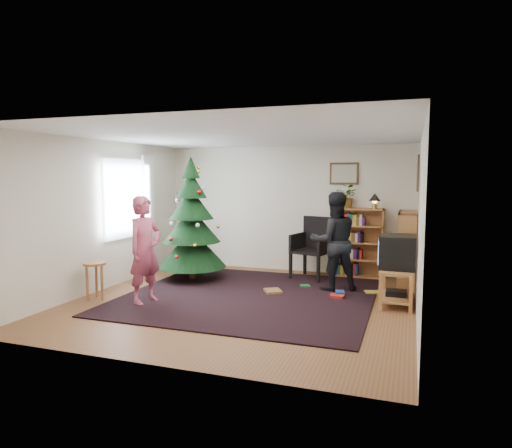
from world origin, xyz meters
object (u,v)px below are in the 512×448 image
(person_standing, at_px, (145,250))
(potted_plant, at_px, (348,196))
(crt_tv, at_px, (397,252))
(stool, at_px, (95,271))
(christmas_tree, at_px, (192,229))
(person_by_chair, at_px, (334,241))
(tv_stand, at_px, (397,283))
(picture_right, at_px, (418,173))
(bookshelf_back, at_px, (357,242))
(picture_back, at_px, (344,174))
(armchair, at_px, (313,245))
(bookshelf_right, at_px, (407,248))
(table_lamp, at_px, (375,198))

(person_standing, height_order, potted_plant, potted_plant)
(crt_tv, relative_size, stool, 0.96)
(christmas_tree, relative_size, person_by_chair, 1.38)
(tv_stand, height_order, person_by_chair, person_by_chair)
(person_by_chair, bearing_deg, picture_right, -179.97)
(stool, distance_m, person_standing, 0.92)
(picture_right, height_order, bookshelf_back, picture_right)
(tv_stand, bearing_deg, picture_back, 119.51)
(armchair, bearing_deg, bookshelf_right, 8.87)
(tv_stand, distance_m, armchair, 2.13)
(picture_right, height_order, person_standing, picture_right)
(person_by_chair, bearing_deg, picture_back, -113.33)
(christmas_tree, height_order, person_by_chair, christmas_tree)
(crt_tv, xyz_separation_m, armchair, (-1.56, 1.42, -0.17))
(bookshelf_right, relative_size, armchair, 1.14)
(person_by_chair, height_order, table_lamp, person_by_chair)
(bookshelf_back, bearing_deg, armchair, -156.95)
(table_lamp, bearing_deg, tv_stand, -74.73)
(potted_plant, height_order, table_lamp, potted_plant)
(table_lamp, bearing_deg, armchair, -162.91)
(stool, bearing_deg, table_lamp, 36.94)
(tv_stand, height_order, stool, stool)
(crt_tv, bearing_deg, person_standing, -162.66)
(person_standing, height_order, person_by_chair, person_by_chair)
(picture_back, height_order, christmas_tree, christmas_tree)
(person_by_chair, bearing_deg, christmas_tree, -23.85)
(crt_tv, distance_m, potted_plant, 2.14)
(bookshelf_right, xyz_separation_m, person_standing, (-3.70, -2.36, 0.14))
(bookshelf_right, bearing_deg, picture_right, -120.73)
(bookshelf_right, bearing_deg, table_lamp, 49.61)
(picture_right, distance_m, bookshelf_right, 1.30)
(potted_plant, bearing_deg, person_standing, -132.13)
(crt_tv, height_order, person_by_chair, person_by_chair)
(bookshelf_back, height_order, table_lamp, table_lamp)
(christmas_tree, relative_size, stool, 3.91)
(armchair, xyz_separation_m, potted_plant, (0.58, 0.33, 0.90))
(stool, xyz_separation_m, person_by_chair, (3.39, 1.77, 0.37))
(christmas_tree, distance_m, armchair, 2.28)
(picture_back, relative_size, picture_right, 0.92)
(crt_tv, bearing_deg, picture_back, 119.44)
(crt_tv, xyz_separation_m, person_standing, (-3.57, -1.12, 0.01))
(picture_back, relative_size, armchair, 0.48)
(picture_right, xyz_separation_m, christmas_tree, (-3.87, -0.66, -1.01))
(crt_tv, xyz_separation_m, stool, (-4.42, -1.21, -0.34))
(table_lamp, bearing_deg, bookshelf_right, -40.39)
(bookshelf_right, bearing_deg, tv_stand, 174.50)
(tv_stand, bearing_deg, crt_tv, -180.00)
(crt_tv, bearing_deg, tv_stand, 0.00)
(picture_back, xyz_separation_m, potted_plant, (0.09, -0.14, -0.43))
(bookshelf_right, height_order, tv_stand, bookshelf_right)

